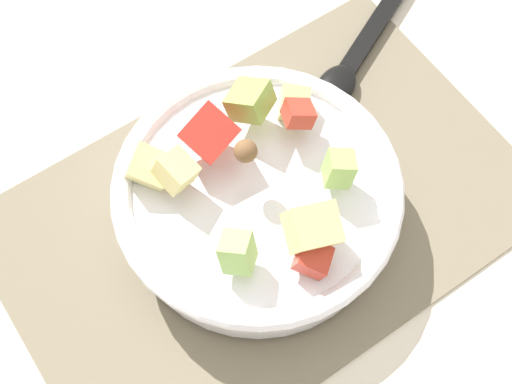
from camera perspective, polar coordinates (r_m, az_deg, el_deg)
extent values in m
plane|color=silver|center=(0.67, 0.62, -1.68)|extent=(2.40, 2.40, 0.00)
cube|color=#756B56|center=(0.67, 0.62, -1.57)|extent=(0.47, 0.30, 0.01)
cylinder|color=white|center=(0.64, 0.00, -0.64)|extent=(0.23, 0.23, 0.05)
torus|color=white|center=(0.62, 0.00, 0.44)|extent=(0.25, 0.25, 0.02)
cube|color=#E5D684|center=(0.60, -6.24, 1.65)|extent=(0.04, 0.04, 0.03)
cube|color=#E5D684|center=(0.61, -8.22, 1.93)|extent=(0.04, 0.05, 0.04)
cube|color=#E5D684|center=(0.64, 2.97, 6.87)|extent=(0.04, 0.04, 0.03)
cube|color=#93C160|center=(0.56, -1.44, -4.69)|extent=(0.03, 0.04, 0.04)
cube|color=#BC3828|center=(0.57, 4.42, -5.15)|extent=(0.04, 0.04, 0.02)
cube|color=#BC3828|center=(0.62, 3.31, 6.09)|extent=(0.03, 0.03, 0.03)
cube|color=#8CB74C|center=(0.62, -0.47, 7.10)|extent=(0.05, 0.05, 0.04)
cube|color=#93C160|center=(0.60, 6.46, 1.81)|extent=(0.03, 0.03, 0.03)
cube|color=#E5D684|center=(0.57, 4.35, -2.80)|extent=(0.05, 0.05, 0.04)
sphere|color=brown|center=(0.58, -0.81, 3.19)|extent=(0.03, 0.03, 0.03)
cube|color=red|center=(0.61, -3.64, 4.55)|extent=(0.05, 0.05, 0.05)
ellipsoid|color=black|center=(0.73, 6.17, 8.11)|extent=(0.07, 0.06, 0.01)
cube|color=black|center=(0.78, 9.29, 12.65)|extent=(0.14, 0.08, 0.01)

